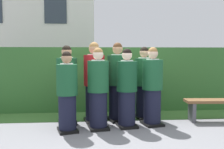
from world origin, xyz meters
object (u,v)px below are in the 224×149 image
at_px(student_front_row_2, 127,90).
at_px(student_rear_row_3, 144,84).
at_px(student_in_red_blazer, 94,84).
at_px(student_front_row_0, 67,94).
at_px(student_front_row_3, 152,88).
at_px(student_rear_row_2, 118,84).
at_px(student_rear_row_0, 67,87).
at_px(wooden_bench, 217,105).
at_px(student_front_row_1, 98,91).

distance_m(student_front_row_2, student_rear_row_3, 0.83).
bearing_deg(student_rear_row_3, student_front_row_2, -125.84).
xyz_separation_m(student_in_red_blazer, student_rear_row_3, (1.14, 0.24, -0.04)).
bearing_deg(student_rear_row_3, student_front_row_0, -151.46).
xyz_separation_m(student_front_row_2, student_front_row_3, (0.55, 0.10, 0.02)).
height_order(student_in_red_blazer, student_rear_row_2, student_in_red_blazer).
distance_m(student_rear_row_0, student_in_red_blazer, 0.58).
bearing_deg(wooden_bench, student_front_row_1, -172.13).
bearing_deg(student_in_red_blazer, student_rear_row_0, -169.19).
bearing_deg(student_front_row_2, student_front_row_0, -168.97).
bearing_deg(student_front_row_2, student_rear_row_0, 164.99).
bearing_deg(student_rear_row_2, student_front_row_2, -74.95).
bearing_deg(student_front_row_3, student_front_row_2, -170.02).
bearing_deg(student_front_row_2, student_rear_row_3, 54.16).
relative_size(student_front_row_0, wooden_bench, 1.08).
height_order(student_front_row_0, student_rear_row_3, student_rear_row_3).
relative_size(student_front_row_3, student_rear_row_0, 0.98).
xyz_separation_m(student_in_red_blazer, student_rear_row_2, (0.51, 0.08, -0.00)).
relative_size(student_front_row_2, student_in_red_blazer, 0.92).
bearing_deg(student_rear_row_0, student_in_red_blazer, 10.81).
distance_m(student_front_row_1, wooden_bench, 2.67).
bearing_deg(student_front_row_3, student_rear_row_0, 172.53).
distance_m(student_front_row_0, wooden_bench, 3.27).
distance_m(student_front_row_1, student_rear_row_2, 0.75).
bearing_deg(student_rear_row_2, student_front_row_0, -144.30).
bearing_deg(student_in_red_blazer, student_front_row_2, -33.87).
xyz_separation_m(student_front_row_0, student_front_row_2, (1.17, 0.23, 0.03)).
relative_size(student_front_row_0, student_rear_row_3, 0.93).
bearing_deg(student_rear_row_0, student_rear_row_2, 9.69).
xyz_separation_m(student_rear_row_2, wooden_bench, (2.17, -0.25, -0.47)).
relative_size(student_front_row_1, student_front_row_3, 0.99).
bearing_deg(student_in_red_blazer, student_rear_row_2, 8.44).
xyz_separation_m(student_front_row_3, wooden_bench, (1.49, 0.17, -0.42)).
relative_size(student_rear_row_3, wooden_bench, 1.16).
bearing_deg(student_front_row_1, student_rear_row_3, 35.70).
bearing_deg(wooden_bench, student_front_row_2, -172.48).
bearing_deg(student_front_row_1, student_in_red_blazer, 97.83).
relative_size(student_front_row_2, student_rear_row_3, 0.97).
bearing_deg(student_in_red_blazer, student_front_row_3, -15.92).
height_order(student_front_row_2, student_rear_row_2, student_rear_row_2).
relative_size(student_front_row_0, student_front_row_3, 0.95).
distance_m(student_front_row_0, student_in_red_blazer, 0.85).
bearing_deg(student_rear_row_2, student_front_row_3, -31.42).
xyz_separation_m(student_front_row_3, student_in_red_blazer, (-1.20, 0.34, 0.06)).
height_order(student_front_row_1, wooden_bench, student_front_row_1).
distance_m(student_front_row_3, student_rear_row_2, 0.80).
height_order(student_front_row_1, student_rear_row_0, student_rear_row_0).
bearing_deg(student_front_row_3, student_front_row_0, -169.30).
bearing_deg(student_front_row_0, student_rear_row_2, 35.70).
bearing_deg(wooden_bench, student_rear_row_0, 178.95).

